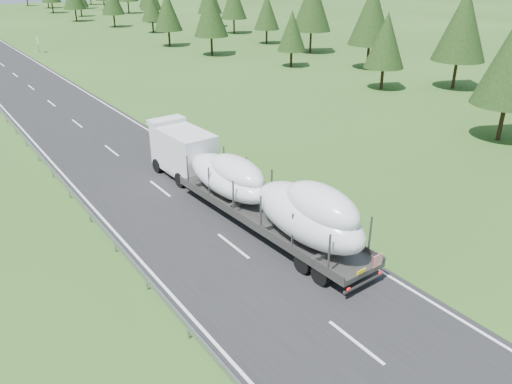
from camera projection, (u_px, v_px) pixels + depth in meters
ground at (356, 342)px, 19.73m from camera, size 400.00×400.00×0.00m
highway_sign at (38, 42)px, 82.23m from camera, size 0.08×0.90×2.60m
boat_truck at (249, 185)px, 28.24m from camera, size 3.39×19.74×4.22m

